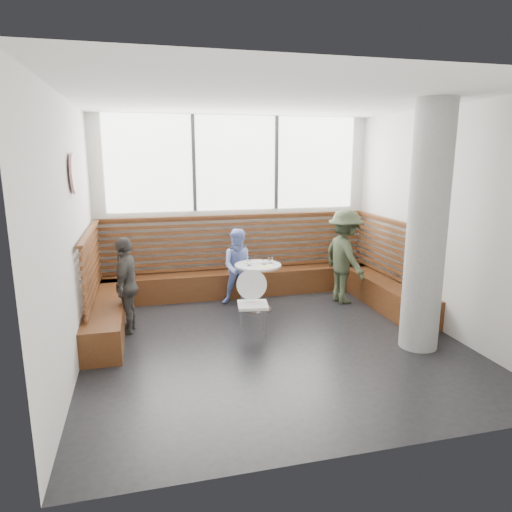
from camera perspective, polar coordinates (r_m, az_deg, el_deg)
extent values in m
cube|color=silver|center=(5.96, 2.35, 3.60)|extent=(5.00, 5.00, 3.20)
cube|color=black|center=(6.41, 2.22, -10.65)|extent=(5.00, 5.00, 0.01)
cube|color=white|center=(5.93, 2.49, 19.04)|extent=(5.00, 5.00, 0.01)
cube|color=white|center=(8.30, -2.54, 11.50)|extent=(4.50, 0.02, 1.65)
cube|color=#3F3F42|center=(8.16, -7.78, 11.38)|extent=(0.06, 0.04, 1.65)
cube|color=#3F3F42|center=(8.46, 2.57, 11.52)|extent=(0.06, 0.04, 1.65)
cube|color=#492712|center=(8.39, -2.08, -3.37)|extent=(5.00, 0.50, 0.45)
cube|color=#492712|center=(7.29, -18.03, -6.48)|extent=(0.50, 2.50, 0.45)
cube|color=#492712|center=(8.26, 14.92, -4.06)|extent=(0.50, 2.50, 0.45)
cube|color=#4F2913|center=(8.39, -2.36, 1.71)|extent=(4.88, 0.08, 0.98)
cube|color=#4F2913|center=(7.11, -19.79, -1.00)|extent=(0.08, 2.38, 0.98)
cube|color=#4F2913|center=(8.17, 16.25, 0.93)|extent=(0.08, 2.38, 0.98)
cylinder|color=gray|center=(6.22, 20.58, 3.19)|extent=(0.50, 0.50, 3.20)
cylinder|color=white|center=(6.10, -21.85, 9.55)|extent=(0.03, 0.50, 0.50)
cylinder|color=silver|center=(7.64, 0.25, -6.65)|extent=(0.48, 0.48, 0.03)
cylinder|color=silver|center=(7.52, 0.25, -3.94)|extent=(0.07, 0.07, 0.75)
cylinder|color=#B7B7BA|center=(7.43, 0.25, -1.18)|extent=(0.76, 0.76, 0.03)
cube|color=white|center=(6.48, -0.41, -6.16)|extent=(0.42, 0.40, 0.04)
cylinder|color=white|center=(6.57, -0.79, -3.61)|extent=(0.44, 0.10, 0.44)
cylinder|color=silver|center=(6.38, -1.58, -8.68)|extent=(0.02, 0.02, 0.43)
cylinder|color=silver|center=(6.46, 1.38, -8.42)|extent=(0.02, 0.02, 0.43)
cylinder|color=silver|center=(6.66, -2.15, -7.78)|extent=(0.02, 0.02, 0.43)
cylinder|color=silver|center=(6.73, 0.70, -7.54)|extent=(0.02, 0.02, 0.43)
imported|color=#37412B|center=(7.99, 11.03, -0.07)|extent=(0.73, 1.12, 1.62)
imported|color=#8499E6|center=(7.79, -2.03, -1.37)|extent=(0.72, 0.61, 1.31)
imported|color=#494542|center=(6.81, -15.88, -3.50)|extent=(0.50, 0.87, 1.40)
cylinder|color=white|center=(7.53, -0.87, -0.80)|extent=(0.19, 0.19, 0.01)
cylinder|color=white|center=(7.57, 0.77, -0.74)|extent=(0.20, 0.20, 0.01)
cylinder|color=white|center=(7.36, -0.88, -0.77)|extent=(0.07, 0.07, 0.10)
cylinder|color=white|center=(7.41, 1.03, -0.67)|extent=(0.07, 0.07, 0.10)
cylinder|color=white|center=(7.51, 1.84, -0.46)|extent=(0.07, 0.07, 0.11)
cube|color=#A5C64C|center=(7.27, 1.21, -1.33)|extent=(0.24, 0.18, 0.00)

